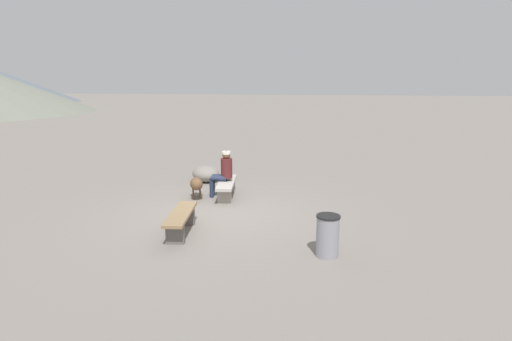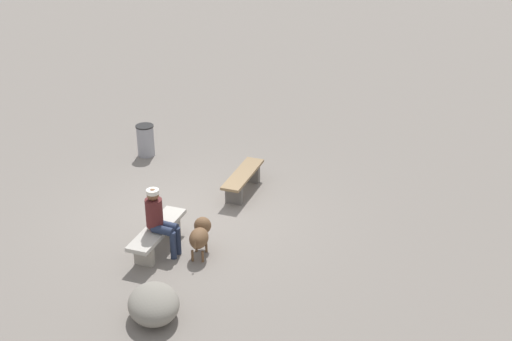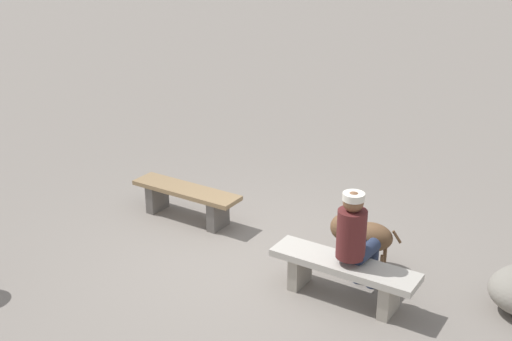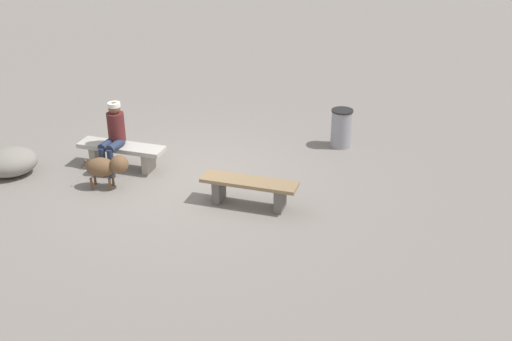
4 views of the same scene
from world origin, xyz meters
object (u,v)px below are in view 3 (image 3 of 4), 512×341
at_px(bench_right, 343,272).
at_px(dog, 362,234).
at_px(seated_person, 355,237).
at_px(bench_left, 186,198).

xyz_separation_m(bench_right, dog, (-0.29, 0.73, 0.07)).
relative_size(seated_person, dog, 1.60).
xyz_separation_m(bench_left, seated_person, (2.71, -0.02, 0.41)).
distance_m(bench_right, seated_person, 0.41).
xyz_separation_m(bench_left, bench_right, (2.66, -0.12, 0.02)).
relative_size(bench_right, dog, 2.10).
relative_size(bench_left, seated_person, 1.28).
relative_size(bench_left, dog, 2.05).
bearing_deg(bench_left, seated_person, -11.74).
height_order(bench_left, seated_person, seated_person).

